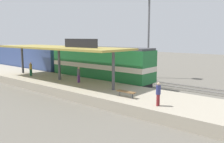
{
  "coord_description": "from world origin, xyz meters",
  "views": [
    {
      "loc": [
        -21.07,
        -21.68,
        5.77
      ],
      "look_at": [
        -1.38,
        -5.14,
        2.0
      ],
      "focal_mm": 37.75,
      "sensor_mm": 36.0,
      "label": 1
    }
  ],
  "objects": [
    {
      "name": "track_near",
      "position": [
        0.0,
        0.0,
        0.03
      ],
      "size": [
        3.2,
        110.0,
        0.16
      ],
      "color": "#565249",
      "rests_on": "ground"
    },
    {
      "name": "ground_plane",
      "position": [
        2.0,
        0.0,
        0.0
      ],
      "size": [
        120.0,
        120.0,
        0.0
      ],
      "primitive_type": "plane",
      "color": "#666056"
    },
    {
      "name": "platform_bench",
      "position": [
        -6.0,
        -10.52,
        1.34
      ],
      "size": [
        0.44,
        1.7,
        0.5
      ],
      "color": "#333338",
      "rests_on": "platform"
    },
    {
      "name": "passenger_carriage_front",
      "position": [
        0.0,
        16.06,
        2.31
      ],
      "size": [
        2.9,
        20.0,
        4.24
      ],
      "color": "#28282D",
      "rests_on": "track_near"
    },
    {
      "name": "platform",
      "position": [
        -4.6,
        0.0,
        0.45
      ],
      "size": [
        6.0,
        44.0,
        0.9
      ],
      "primitive_type": "cube",
      "color": "#A89E89",
      "rests_on": "ground"
    },
    {
      "name": "freight_car",
      "position": [
        4.6,
        1.5,
        1.97
      ],
      "size": [
        2.8,
        12.0,
        3.54
      ],
      "color": "#28282D",
      "rests_on": "track_far"
    },
    {
      "name": "station_canopy",
      "position": [
        -4.6,
        -0.09,
        4.53
      ],
      "size": [
        5.2,
        18.0,
        4.7
      ],
      "color": "#47474C",
      "rests_on": "platform"
    },
    {
      "name": "locomotive",
      "position": [
        0.0,
        -1.94,
        2.41
      ],
      "size": [
        2.93,
        14.43,
        4.44
      ],
      "color": "#28282D",
      "rests_on": "track_near"
    },
    {
      "name": "light_mast",
      "position": [
        7.8,
        -4.14,
        8.4
      ],
      "size": [
        1.1,
        1.1,
        11.7
      ],
      "color": "slate",
      "rests_on": "ground"
    },
    {
      "name": "track_far",
      "position": [
        4.6,
        0.0,
        0.03
      ],
      "size": [
        3.2,
        110.0,
        0.16
      ],
      "color": "#565249",
      "rests_on": "ground"
    },
    {
      "name": "person_boarding",
      "position": [
        -6.48,
        -13.71,
        1.85
      ],
      "size": [
        0.34,
        0.34,
        1.71
      ],
      "color": "maroon",
      "rests_on": "platform"
    },
    {
      "name": "person_waiting",
      "position": [
        -5.1,
        5.19,
        1.85
      ],
      "size": [
        0.34,
        0.34,
        1.71
      ],
      "color": "#23603D",
      "rests_on": "platform"
    },
    {
      "name": "person_walking",
      "position": [
        -4.21,
        -2.81,
        1.85
      ],
      "size": [
        0.34,
        0.34,
        1.71
      ],
      "color": "#663375",
      "rests_on": "platform"
    }
  ]
}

